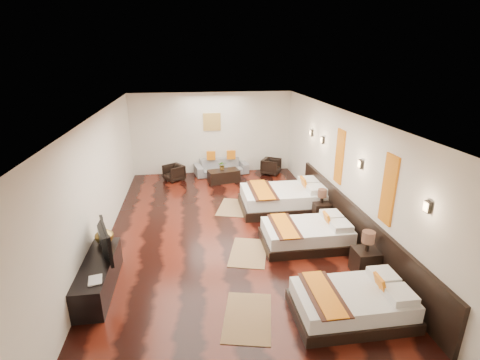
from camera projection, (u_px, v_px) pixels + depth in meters
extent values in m
cube|color=black|center=(228.00, 234.00, 8.39)|extent=(5.50, 9.50, 0.01)
cube|color=white|center=(226.00, 115.00, 7.45)|extent=(5.50, 9.50, 0.01)
cube|color=silver|center=(212.00, 133.00, 12.35)|extent=(5.50, 0.01, 2.80)
cube|color=silver|center=(98.00, 184.00, 7.55)|extent=(0.01, 9.50, 2.80)
cube|color=silver|center=(344.00, 173.00, 8.29)|extent=(0.01, 9.50, 2.80)
cube|color=black|center=(353.00, 225.00, 7.85)|extent=(0.08, 6.60, 0.90)
cube|color=black|center=(351.00, 310.00, 5.75)|extent=(1.86, 1.15, 0.20)
cube|color=white|center=(352.00, 299.00, 5.68)|extent=(1.77, 1.06, 0.27)
cube|color=orange|center=(380.00, 284.00, 5.65)|extent=(0.14, 0.28, 0.29)
cube|color=#38190F|center=(324.00, 294.00, 5.56)|extent=(0.49, 1.17, 0.02)
cube|color=orange|center=(324.00, 293.00, 5.56)|extent=(0.34, 1.17, 0.02)
cube|color=black|center=(306.00, 240.00, 7.91)|extent=(1.93, 1.19, 0.20)
cube|color=white|center=(306.00, 231.00, 7.83)|extent=(1.84, 1.10, 0.28)
cube|color=orange|center=(327.00, 219.00, 7.81)|extent=(0.14, 0.29, 0.30)
cube|color=#38190F|center=(284.00, 226.00, 7.72)|extent=(0.50, 1.21, 0.02)
cube|color=orange|center=(284.00, 225.00, 7.71)|extent=(0.35, 1.21, 0.02)
cube|color=black|center=(283.00, 205.00, 9.72)|extent=(2.31, 1.43, 0.24)
cube|color=white|center=(284.00, 195.00, 9.62)|extent=(2.20, 1.32, 0.33)
cube|color=orange|center=(304.00, 184.00, 9.60)|extent=(0.17, 0.35, 0.36)
cube|color=#38190F|center=(262.00, 190.00, 9.48)|extent=(0.61, 1.45, 0.02)
cube|color=orange|center=(262.00, 189.00, 9.48)|extent=(0.42, 1.45, 0.02)
cube|color=black|center=(365.00, 261.00, 6.83)|extent=(0.45, 0.45, 0.50)
cylinder|color=black|center=(367.00, 245.00, 6.71)|extent=(0.08, 0.08, 0.20)
cylinder|color=#3F2619|center=(368.00, 237.00, 6.65)|extent=(0.24, 0.24, 0.22)
cube|color=black|center=(321.00, 211.00, 9.08)|extent=(0.41, 0.41, 0.46)
cylinder|color=black|center=(322.00, 199.00, 8.97)|extent=(0.07, 0.07, 0.18)
cylinder|color=#3F2619|center=(322.00, 193.00, 8.91)|extent=(0.22, 0.22, 0.20)
cube|color=olive|center=(248.00, 317.00, 5.74)|extent=(1.00, 1.34, 0.01)
cube|color=olive|center=(249.00, 252.00, 7.60)|extent=(1.04, 1.36, 0.01)
cube|color=olive|center=(233.00, 207.00, 9.83)|extent=(1.07, 1.37, 0.01)
cube|color=black|center=(99.00, 276.00, 6.34)|extent=(0.50, 1.80, 0.55)
imported|color=black|center=(100.00, 242.00, 6.37)|extent=(0.46, 1.00, 0.58)
imported|color=black|center=(88.00, 282.00, 5.71)|extent=(0.26, 0.32, 0.03)
imported|color=brown|center=(104.00, 234.00, 6.86)|extent=(0.45, 0.45, 0.37)
imported|color=gray|center=(221.00, 167.00, 12.48)|extent=(1.93, 1.01, 0.54)
imported|color=black|center=(174.00, 173.00, 11.86)|extent=(0.80, 0.80, 0.53)
imported|color=black|center=(271.00, 166.00, 12.48)|extent=(0.82, 0.82, 0.55)
cube|color=black|center=(224.00, 176.00, 11.74)|extent=(1.08, 0.70, 0.40)
imported|color=#306020|center=(222.00, 165.00, 11.69)|extent=(0.29, 0.26, 0.30)
cube|color=#D86014|center=(389.00, 190.00, 6.41)|extent=(0.04, 0.40, 1.30)
cube|color=#D86014|center=(340.00, 157.00, 8.46)|extent=(0.04, 0.40, 1.30)
cube|color=black|center=(428.00, 207.00, 5.33)|extent=(0.06, 0.12, 0.18)
cube|color=#FFD18C|center=(426.00, 207.00, 5.33)|extent=(0.02, 0.10, 0.14)
cube|color=black|center=(361.00, 164.00, 7.38)|extent=(0.06, 0.12, 0.18)
cube|color=#FFD18C|center=(359.00, 164.00, 7.38)|extent=(0.02, 0.10, 0.14)
cube|color=black|center=(323.00, 140.00, 9.44)|extent=(0.06, 0.12, 0.18)
cube|color=#FFD18C|center=(322.00, 140.00, 9.43)|extent=(0.02, 0.10, 0.14)
cube|color=black|center=(311.00, 133.00, 10.27)|extent=(0.06, 0.12, 0.18)
cube|color=#FFD18C|center=(310.00, 133.00, 10.27)|extent=(0.02, 0.10, 0.14)
cube|color=#AD873F|center=(212.00, 122.00, 12.20)|extent=(0.60, 0.04, 0.60)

